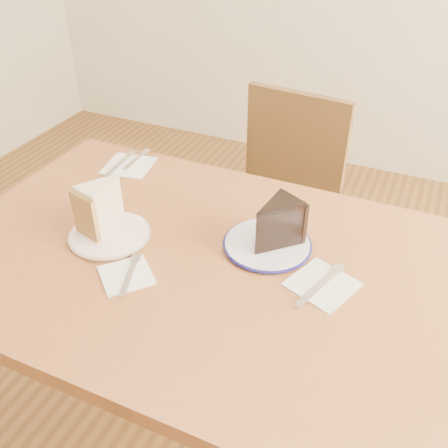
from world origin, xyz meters
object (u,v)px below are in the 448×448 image
at_px(plate_navy, 267,244).
at_px(carrot_cake, 105,206).
at_px(chair_far, 275,211).
at_px(table, 197,288).
at_px(plate_cream, 110,235).
at_px(chocolate_cake, 274,227).

relative_size(plate_navy, carrot_cake, 1.81).
bearing_deg(chair_far, table, 97.32).
bearing_deg(plate_navy, carrot_cake, -165.91).
bearing_deg(plate_cream, chocolate_cake, 17.16).
bearing_deg(plate_cream, chair_far, 71.73).
xyz_separation_m(plate_navy, carrot_cake, (-0.38, -0.10, 0.06)).
xyz_separation_m(plate_cream, plate_navy, (0.36, 0.12, 0.00)).
height_order(table, chair_far, chair_far).
height_order(plate_cream, carrot_cake, carrot_cake).
xyz_separation_m(table, plate_cream, (-0.22, -0.02, 0.10)).
height_order(table, plate_navy, plate_navy).
xyz_separation_m(table, chocolate_cake, (0.15, 0.09, 0.16)).
relative_size(chair_far, plate_navy, 4.42).
distance_m(table, plate_cream, 0.25).
distance_m(plate_cream, carrot_cake, 0.07).
height_order(carrot_cake, chocolate_cake, carrot_cake).
distance_m(plate_navy, chocolate_cake, 0.06).
bearing_deg(carrot_cake, table, 13.90).
relative_size(table, carrot_cake, 10.95).
height_order(plate_cream, plate_navy, same).
bearing_deg(plate_navy, chair_far, 105.87).
relative_size(chair_far, chocolate_cake, 7.77).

